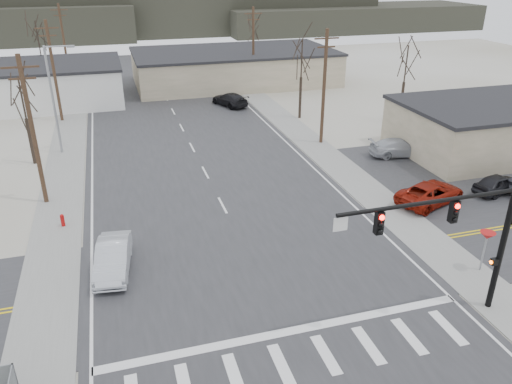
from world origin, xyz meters
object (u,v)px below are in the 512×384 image
car_far_a (230,99)px  car_parked_silver (399,148)px  sedan_crossing (113,258)px  car_parked_dark_a (498,184)px  traffic_signal_mast (472,227)px  car_far_b (163,76)px  car_parked_red (430,193)px  fire_hydrant (63,220)px

car_far_a → car_parked_silver: 21.96m
sedan_crossing → car_parked_dark_a: bearing=12.6°
traffic_signal_mast → car_far_a: size_ratio=1.78×
car_far_b → car_parked_silver: car_parked_silver is taller
car_parked_red → car_parked_silver: car_parked_red is taller
traffic_signal_mast → fire_hydrant: traffic_signal_mast is taller
traffic_signal_mast → car_parked_red: traffic_signal_mast is taller
car_parked_silver → car_parked_dark_a: bearing=-154.1°
car_parked_red → car_far_b: bearing=-2.9°
fire_hydrant → car_far_b: (11.03, 39.32, 0.27)m
car_parked_red → car_parked_dark_a: 5.60m
sedan_crossing → car_far_b: (8.15, 45.27, -0.10)m
traffic_signal_mast → car_parked_silver: size_ratio=1.79×
fire_hydrant → car_parked_red: size_ratio=0.17×
sedan_crossing → car_parked_silver: size_ratio=0.95×
car_parked_dark_a → car_far_b: bearing=10.4°
fire_hydrant → car_far_b: size_ratio=0.22×
traffic_signal_mast → car_far_b: traffic_signal_mast is taller
car_far_b → car_parked_silver: 37.71m
car_parked_red → car_parked_dark_a: (5.60, 0.06, -0.04)m
fire_hydrant → traffic_signal_mast: bearing=-38.1°
car_far_a → car_parked_red: (7.12, -28.22, -0.01)m
car_parked_silver → sedan_crossing: bearing=122.5°
sedan_crossing → car_parked_silver: sedan_crossing is taller
sedan_crossing → car_far_b: bearing=87.2°
sedan_crossing → car_parked_silver: (23.78, 10.95, -0.07)m
fire_hydrant → car_parked_dark_a: bearing=-6.9°
fire_hydrant → car_far_a: bearing=55.8°
car_parked_red → car_parked_silver: size_ratio=1.05×
car_far_a → car_parked_red: size_ratio=0.96×
traffic_signal_mast → car_parked_silver: bearing=66.0°
traffic_signal_mast → car_far_b: bearing=97.5°
car_far_b → car_parked_dark_a: size_ratio=0.98×
fire_hydrant → car_parked_red: car_parked_red is taller
car_far_b → car_parked_dark_a: 46.68m
traffic_signal_mast → car_far_b: 54.13m
car_parked_dark_a → car_parked_silver: 9.01m
traffic_signal_mast → car_parked_dark_a: (11.37, 10.63, -3.95)m
sedan_crossing → car_parked_silver: bearing=32.2°
sedan_crossing → fire_hydrant: bearing=123.3°
car_parked_dark_a → car_far_a: bearing=11.5°
fire_hydrant → car_far_b: bearing=74.3°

